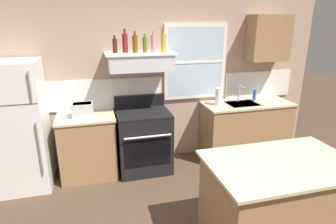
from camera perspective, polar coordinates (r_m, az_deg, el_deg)
back_wall at (r=4.39m, az=-2.43°, el=7.25°), size 5.40×0.11×2.70m
refrigerator at (r=4.17m, az=-27.94°, el=-2.63°), size 0.70×0.72×1.70m
counter_left_of_stove at (r=4.25m, az=-15.74°, el=-6.51°), size 0.79×0.63×0.91m
toaster at (r=4.03m, az=-16.74°, el=0.44°), size 0.30×0.20×0.19m
stove_range at (r=4.26m, az=-4.91°, el=-5.67°), size 0.76×0.69×1.09m
range_hood_shelf at (r=4.03m, az=-5.60°, el=10.13°), size 0.96×0.52×0.24m
bottle_brown_stout at (r=3.99m, az=-10.61°, el=12.99°), size 0.06×0.06×0.23m
bottle_red_label_wine at (r=3.99m, az=-8.62°, el=13.60°), size 0.07×0.07×0.32m
bottle_amber_wine at (r=3.98m, az=-6.63°, el=13.49°), size 0.07×0.07×0.29m
bottle_olive_oil_square at (r=3.99m, az=-4.68°, el=13.35°), size 0.06×0.06×0.25m
bottle_rose_pink at (r=4.09m, az=-2.92°, el=13.67°), size 0.07×0.07×0.28m
bottle_champagne_gold_foil at (r=4.08m, az=-0.85°, el=13.80°), size 0.08×0.08×0.30m
counter_right_with_sink at (r=4.85m, az=15.20°, el=-3.33°), size 1.43×0.63×0.91m
sink_faucet at (r=4.70m, az=14.19°, el=4.10°), size 0.03×0.17×0.28m
paper_towel_roll at (r=4.44m, az=10.15°, el=3.05°), size 0.11×0.11×0.27m
dish_soap_bottle at (r=4.86m, az=17.00°, el=3.28°), size 0.06×0.06×0.18m
kitchen_island at (r=3.12m, az=21.04°, el=-16.76°), size 1.40×0.90×0.91m
upper_cabinet_right at (r=4.85m, az=19.50°, el=13.82°), size 0.64×0.32×0.70m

